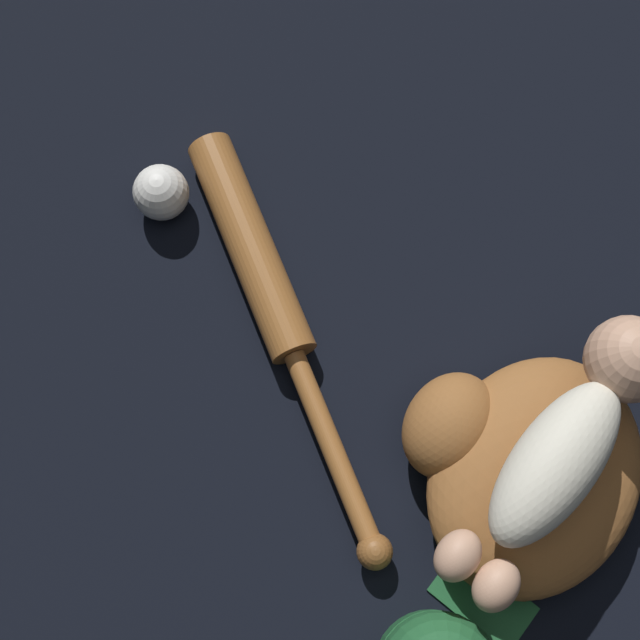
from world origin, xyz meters
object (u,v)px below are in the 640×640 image
(baseball_bat, at_px, (267,289))
(baseball, at_px, (161,193))
(baby_figure, at_px, (573,438))
(baseball_glove, at_px, (520,466))

(baseball_bat, height_order, baseball, baseball)
(baseball_bat, bearing_deg, baby_figure, -86.46)
(baseball, bearing_deg, baseball_glove, -93.61)
(baseball_glove, xyz_separation_m, baseball_bat, (0.01, 0.40, -0.02))
(baseball_glove, xyz_separation_m, baseball, (0.04, 0.59, -0.02))
(baseball_glove, relative_size, baseball_bat, 0.61)
(baseball_bat, bearing_deg, baseball_glove, -91.61)
(baseball_glove, bearing_deg, baseball_bat, 88.39)
(baseball_glove, height_order, baby_figure, baby_figure)
(baseball_glove, height_order, baseball_bat, baseball_glove)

